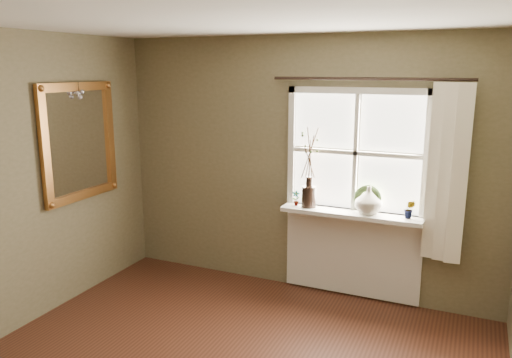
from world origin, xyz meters
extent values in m
plane|color=silver|center=(0.00, 0.00, 2.60)|extent=(4.50, 4.50, 0.00)
cube|color=brown|center=(0.00, 2.30, 1.30)|extent=(4.00, 0.10, 2.60)
cube|color=silver|center=(0.55, 2.22, 0.89)|extent=(1.36, 0.06, 0.06)
cube|color=silver|center=(0.55, 2.22, 2.07)|extent=(1.36, 0.06, 0.06)
cube|color=silver|center=(-0.10, 2.22, 1.48)|extent=(0.06, 0.06, 1.24)
cube|color=silver|center=(1.20, 2.22, 1.48)|extent=(0.06, 0.06, 1.24)
cube|color=silver|center=(0.55, 2.22, 1.48)|extent=(1.24, 0.05, 0.04)
cube|color=silver|center=(0.55, 2.22, 1.48)|extent=(0.04, 0.05, 1.12)
cube|color=white|center=(0.23, 2.25, 1.77)|extent=(0.59, 0.01, 0.53)
cube|color=white|center=(0.88, 2.25, 1.77)|extent=(0.59, 0.01, 0.53)
cube|color=white|center=(0.23, 2.25, 1.19)|extent=(0.59, 0.01, 0.53)
cube|color=white|center=(0.88, 2.25, 1.19)|extent=(0.59, 0.01, 0.53)
cube|color=silver|center=(0.55, 2.12, 0.90)|extent=(1.36, 0.26, 0.04)
cube|color=silver|center=(0.55, 2.23, 0.46)|extent=(1.36, 0.04, 0.88)
cylinder|color=black|center=(0.12, 2.12, 1.02)|extent=(0.16, 0.16, 0.21)
imported|color=beige|center=(0.72, 2.12, 1.05)|extent=(0.30, 0.30, 0.27)
torus|color=#293C1A|center=(0.70, 2.16, 1.02)|extent=(0.29, 0.16, 0.28)
imported|color=#293C1A|center=(-0.01, 2.12, 1.00)|extent=(0.09, 0.08, 0.15)
imported|color=#293C1A|center=(1.09, 2.12, 1.01)|extent=(0.10, 0.09, 0.18)
cube|color=white|center=(1.39, 2.13, 1.37)|extent=(0.36, 0.12, 1.59)
cylinder|color=black|center=(0.65, 2.17, 2.18)|extent=(1.84, 0.03, 0.03)
cube|color=white|center=(-1.97, 1.25, 1.57)|extent=(0.02, 0.80, 0.98)
cube|color=#AF6F33|center=(-1.96, 1.25, 2.10)|extent=(0.05, 0.96, 0.08)
cube|color=#AF6F33|center=(-1.96, 1.25, 1.04)|extent=(0.05, 0.96, 0.08)
cube|color=#AF6F33|center=(-1.96, 0.81, 1.57)|extent=(0.05, 0.08, 0.98)
cube|color=#AF6F33|center=(-1.96, 1.69, 1.57)|extent=(0.05, 0.08, 0.98)
sphere|color=silver|center=(-1.91, 1.22, 2.04)|extent=(0.04, 0.04, 0.04)
sphere|color=silver|center=(-1.91, 1.25, 2.00)|extent=(0.04, 0.04, 0.04)
sphere|color=silver|center=(-1.91, 1.28, 2.05)|extent=(0.04, 0.04, 0.04)
camera|label=1|loc=(1.59, -2.48, 2.28)|focal=35.00mm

